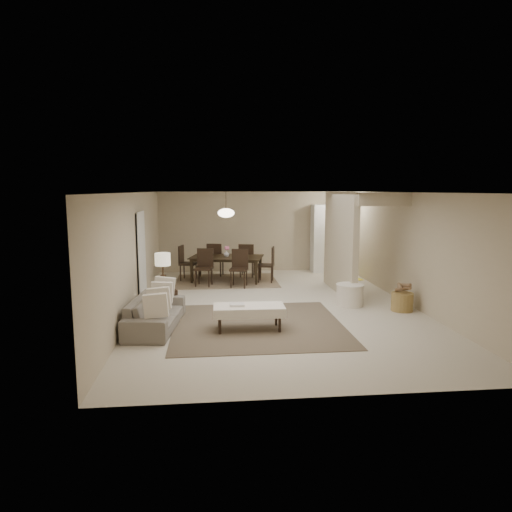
{
  "coord_description": "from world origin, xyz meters",
  "views": [
    {
      "loc": [
        -1.43,
        -9.74,
        2.56
      ],
      "look_at": [
        -0.38,
        0.55,
        1.05
      ],
      "focal_mm": 32.0,
      "sensor_mm": 36.0,
      "label": 1
    }
  ],
  "objects": [
    {
      "name": "flush_light",
      "position": [
        2.3,
        3.2,
        2.46
      ],
      "size": [
        0.44,
        0.44,
        0.05
      ],
      "primitive_type": "cylinder",
      "color": "white",
      "rests_on": "ceiling"
    },
    {
      "name": "vase",
      "position": [
        -0.97,
        2.91,
        0.78
      ],
      "size": [
        0.2,
        0.2,
        0.17
      ],
      "primitive_type": "imported",
      "rotation": [
        0.0,
        0.0,
        -0.28
      ],
      "color": "white",
      "rests_on": "dining_table"
    },
    {
      "name": "side_table",
      "position": [
        -2.4,
        -0.34,
        0.26
      ],
      "size": [
        0.6,
        0.6,
        0.51
      ],
      "primitive_type": "cube",
      "rotation": [
        0.0,
        0.0,
        0.38
      ],
      "color": "black",
      "rests_on": "floor"
    },
    {
      "name": "table_lamp",
      "position": [
        -2.4,
        -0.34,
        1.07
      ],
      "size": [
        0.32,
        0.32,
        0.76
      ],
      "color": "#46311E",
      "rests_on": "side_table"
    },
    {
      "name": "dining_table",
      "position": [
        -0.97,
        2.91,
        0.35
      ],
      "size": [
        2.19,
        1.54,
        0.7
      ],
      "primitive_type": "imported",
      "rotation": [
        0.0,
        0.0,
        -0.23
      ],
      "color": "black",
      "rests_on": "dining_rug"
    },
    {
      "name": "dining_chairs",
      "position": [
        -0.97,
        2.91,
        0.5
      ],
      "size": [
        2.69,
        2.19,
        0.99
      ],
      "color": "black",
      "rests_on": "dining_rug"
    },
    {
      "name": "ceiling",
      "position": [
        0.0,
        0.0,
        2.5
      ],
      "size": [
        9.0,
        9.0,
        0.0
      ],
      "primitive_type": "plane",
      "rotation": [
        3.14,
        0.0,
        0.0
      ],
      "color": "white",
      "rests_on": "back_wall"
    },
    {
      "name": "floor",
      "position": [
        0.0,
        0.0,
        0.0
      ],
      "size": [
        9.0,
        9.0,
        0.0
      ],
      "primitive_type": "plane",
      "color": "beige",
      "rests_on": "ground"
    },
    {
      "name": "pendant_light",
      "position": [
        -0.97,
        2.91,
        1.92
      ],
      "size": [
        0.46,
        0.46,
        0.71
      ],
      "color": "#46311E",
      "rests_on": "ceiling"
    },
    {
      "name": "sofa",
      "position": [
        -2.45,
        -1.38,
        0.29
      ],
      "size": [
        2.07,
        1.0,
        0.58
      ],
      "primitive_type": "imported",
      "rotation": [
        0.0,
        0.0,
        1.46
      ],
      "color": "slate",
      "rests_on": "floor"
    },
    {
      "name": "wicker_basket",
      "position": [
        2.63,
        -0.66,
        0.2
      ],
      "size": [
        0.46,
        0.46,
        0.39
      ],
      "primitive_type": "cylinder",
      "rotation": [
        0.0,
        0.0,
        -0.01
      ],
      "color": "brown",
      "rests_on": "floor"
    },
    {
      "name": "partition",
      "position": [
        1.8,
        1.25,
        1.25
      ],
      "size": [
        0.15,
        2.5,
        2.5
      ],
      "primitive_type": "cube",
      "color": "#BEAE90",
      "rests_on": "floor"
    },
    {
      "name": "left_wall",
      "position": [
        -3.0,
        0.0,
        1.25
      ],
      "size": [
        0.0,
        9.0,
        9.0
      ],
      "primitive_type": "plane",
      "rotation": [
        1.57,
        0.0,
        1.57
      ],
      "color": "#BEAE90",
      "rests_on": "floor"
    },
    {
      "name": "round_pouf",
      "position": [
        1.66,
        -0.1,
        0.24
      ],
      "size": [
        0.61,
        0.61,
        0.48
      ],
      "primitive_type": "cylinder",
      "color": "silver",
      "rests_on": "floor"
    },
    {
      "name": "dining_rug",
      "position": [
        -0.97,
        2.91,
        0.01
      ],
      "size": [
        2.8,
        2.1,
        0.01
      ],
      "primitive_type": "cube",
      "color": "#756249",
      "rests_on": "floor"
    },
    {
      "name": "back_wall",
      "position": [
        0.0,
        4.5,
        1.25
      ],
      "size": [
        6.0,
        0.0,
        6.0
      ],
      "primitive_type": "plane",
      "rotation": [
        1.57,
        0.0,
        0.0
      ],
      "color": "#BEAE90",
      "rests_on": "floor"
    },
    {
      "name": "ottoman_bench",
      "position": [
        -0.73,
        -1.68,
        0.37
      ],
      "size": [
        1.3,
        0.61,
        0.46
      ],
      "rotation": [
        0.0,
        0.0,
        -0.02
      ],
      "color": "silver",
      "rests_on": "living_rug"
    },
    {
      "name": "living_rug",
      "position": [
        -0.53,
        -1.38,
        0.01
      ],
      "size": [
        3.2,
        3.2,
        0.01
      ],
      "primitive_type": "cube",
      "color": "brown",
      "rests_on": "floor"
    },
    {
      "name": "pantry_cabinet",
      "position": [
        2.35,
        4.15,
        1.05
      ],
      "size": [
        1.2,
        0.55,
        2.1
      ],
      "primitive_type": "cube",
      "color": "white",
      "rests_on": "floor"
    },
    {
      "name": "doorway",
      "position": [
        -2.97,
        0.6,
        1.02
      ],
      "size": [
        0.04,
        0.9,
        2.04
      ],
      "primitive_type": "cube",
      "color": "black",
      "rests_on": "floor"
    },
    {
      "name": "yellow_mat",
      "position": [
        2.4,
        2.82,
        0.01
      ],
      "size": [
        1.08,
        0.78,
        0.01
      ],
      "primitive_type": "cube",
      "rotation": [
        0.0,
        0.0,
        0.19
      ],
      "color": "yellow",
      "rests_on": "floor"
    },
    {
      "name": "right_wall",
      "position": [
        3.0,
        0.0,
        1.25
      ],
      "size": [
        0.0,
        9.0,
        9.0
      ],
      "primitive_type": "plane",
      "rotation": [
        1.57,
        0.0,
        -1.57
      ],
      "color": "#BEAE90",
      "rests_on": "floor"
    }
  ]
}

